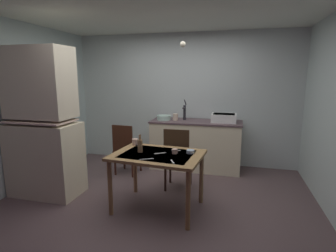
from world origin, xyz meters
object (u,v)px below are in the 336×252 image
Objects in this scene: chair_far_side at (178,158)px; chair_by_counter at (126,148)px; serving_bowl_wide at (190,152)px; teacup_cream at (135,142)px; sink_basin at (224,118)px; dining_table at (158,161)px; hutch_cabinet at (43,128)px; hand_pump at (184,111)px; glass_bottle at (140,145)px; mixing_bowl_counter at (164,118)px.

chair_far_side reaches higher than chair_by_counter.
teacup_cream is (-0.85, 0.22, 0.02)m from serving_bowl_wide.
sink_basin reaches higher than dining_table.
chair_far_side is 1.07× the size of chair_by_counter.
chair_by_counter reaches higher than dining_table.
serving_bowl_wide is 1.17× the size of teacup_cream.
hutch_cabinet reaches higher than dining_table.
chair_far_side is at bearing -84.18° from hand_pump.
hand_pump reaches higher than teacup_cream.
sink_basin is 0.37× the size of dining_table.
dining_table is (1.73, -0.03, -0.34)m from hutch_cabinet.
chair_far_side is 4.12× the size of glass_bottle.
chair_far_side is 1.11m from chair_by_counter.
mixing_bowl_counter is (-1.12, -0.05, -0.03)m from sink_basin.
sink_basin is 1.84m from chair_by_counter.
chair_far_side is at bearing 59.48° from glass_bottle.
hutch_cabinet reaches higher than chair_far_side.
mixing_bowl_counter is at bearing 117.14° from serving_bowl_wide.
hand_pump is 3.75× the size of serving_bowl_wide.
glass_bottle reaches higher than dining_table.
chair_by_counter is (-1.03, 0.41, -0.03)m from chair_far_side.
mixing_bowl_counter reaches higher than dining_table.
hutch_cabinet is at bearing 179.01° from dining_table.
glass_bottle reaches higher than chair_far_side.
hutch_cabinet is 5.50× the size of hand_pump.
sink_basin is 1.60m from serving_bowl_wide.
hand_pump is (1.75, 1.70, 0.08)m from hutch_cabinet.
teacup_cream is 0.40m from glass_bottle.
teacup_cream is at bearing 13.93° from hutch_cabinet.
glass_bottle is (-0.26, -1.72, -0.23)m from hand_pump.
serving_bowl_wide is (-0.35, -1.55, -0.21)m from sink_basin.
sink_basin is 1.95m from glass_bottle.
dining_table is 1.39m from chair_by_counter.
mixing_bowl_counter reaches higher than serving_bowl_wide.
hand_pump is 0.41m from mixing_bowl_counter.
glass_bottle is at bearing -57.46° from chair_by_counter.
hand_pump is 0.32× the size of dining_table.
hand_pump is at bearing 95.82° from chair_far_side.
dining_table is (-0.75, -1.68, -0.33)m from sink_basin.
mixing_bowl_counter is at bearing -165.91° from hand_pump.
serving_bowl_wide is at bearing -14.47° from teacup_cream.
sink_basin is 0.74m from hand_pump.
serving_bowl_wide is at bearing -34.96° from chair_by_counter.
dining_table is 0.58m from teacup_cream.
hutch_cabinet is 2.11m from mixing_bowl_counter.
dining_table is at bearing -162.21° from serving_bowl_wide.
serving_bowl_wide is 0.88m from teacup_cream.
mixing_bowl_counter is 1.20m from chair_far_side.
chair_by_counter is at bearing 145.04° from serving_bowl_wide.
chair_by_counter is at bearing 50.61° from hutch_cabinet.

